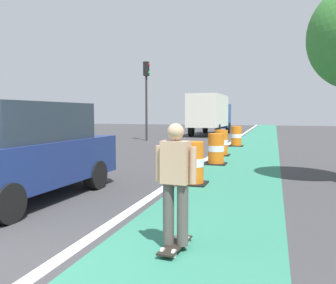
{
  "coord_description": "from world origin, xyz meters",
  "views": [
    {
      "loc": [
        3.44,
        -3.32,
        1.83
      ],
      "look_at": [
        0.91,
        5.17,
        1.1
      ],
      "focal_mm": 38.38,
      "sensor_mm": 36.0,
      "label": 1
    }
  ],
  "objects": [
    {
      "name": "parked_suv_nearest",
      "position": [
        -1.53,
        2.94,
        1.04
      ],
      "size": [
        2.07,
        4.67,
        2.04
      ],
      "color": "navy",
      "rests_on": "ground"
    },
    {
      "name": "traffic_barrel_front",
      "position": [
        1.46,
        5.56,
        0.53
      ],
      "size": [
        0.73,
        0.73,
        1.09
      ],
      "color": "orange",
      "rests_on": "ground"
    },
    {
      "name": "skateboarder_on_lane",
      "position": [
        2.21,
        1.17,
        0.91
      ],
      "size": [
        0.57,
        0.82,
        1.69
      ],
      "color": "black",
      "rests_on": "ground"
    },
    {
      "name": "lane_divider_stripe",
      "position": [
        0.9,
        12.0,
        0.01
      ],
      "size": [
        0.2,
        80.0,
        0.01
      ],
      "primitive_type": "cube",
      "color": "silver",
      "rests_on": "ground"
    },
    {
      "name": "traffic_barrel_far",
      "position": [
        1.45,
        16.42,
        0.53
      ],
      "size": [
        0.73,
        0.73,
        1.09
      ],
      "color": "orange",
      "rests_on": "ground"
    },
    {
      "name": "delivery_truck_down_block",
      "position": [
        -1.6,
        25.76,
        1.85
      ],
      "size": [
        2.53,
        7.66,
        3.23
      ],
      "color": "silver",
      "rests_on": "ground"
    },
    {
      "name": "traffic_barrel_back",
      "position": [
        1.26,
        11.96,
        0.53
      ],
      "size": [
        0.73,
        0.73,
        1.09
      ],
      "color": "orange",
      "rests_on": "ground"
    },
    {
      "name": "traffic_barrel_mid",
      "position": [
        1.47,
        9.26,
        0.53
      ],
      "size": [
        0.73,
        0.73,
        1.09
      ],
      "color": "orange",
      "rests_on": "ground"
    },
    {
      "name": "traffic_light_corner",
      "position": [
        -4.59,
        18.77,
        3.5
      ],
      "size": [
        0.41,
        0.32,
        5.1
      ],
      "color": "#2D2D2D",
      "rests_on": "ground"
    },
    {
      "name": "bike_lane_strip",
      "position": [
        2.4,
        12.0,
        0.0
      ],
      "size": [
        2.5,
        80.0,
        0.01
      ],
      "primitive_type": "cube",
      "color": "#2D755B",
      "rests_on": "ground"
    }
  ]
}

